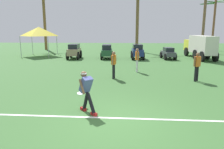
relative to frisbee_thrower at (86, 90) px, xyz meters
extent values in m
plane|color=#3A6832|center=(1.04, -0.69, -0.79)|extent=(80.00, 80.00, 0.00)
cube|color=white|center=(1.04, -0.48, -0.79)|extent=(27.79, 0.70, 0.01)
cylinder|color=black|center=(-0.04, 0.04, -0.43)|extent=(0.33, 0.33, 0.72)
cube|color=red|center=(-0.15, 0.15, -0.74)|extent=(0.25, 0.26, 0.10)
cylinder|color=black|center=(0.18, -0.18, -0.43)|extent=(0.39, 0.39, 0.69)
cube|color=red|center=(0.29, -0.29, -0.74)|extent=(0.25, 0.26, 0.10)
cube|color=#4C5699|center=(-0.01, 0.01, 0.17)|extent=(0.53, 0.53, 0.57)
sphere|color=brown|center=(-0.09, 0.09, 0.51)|extent=(0.30, 0.30, 0.21)
cylinder|color=white|center=(-0.09, 0.09, 0.54)|extent=(0.30, 0.30, 0.03)
cylinder|color=brown|center=(-0.07, 0.33, 0.03)|extent=(0.46, 0.46, 0.27)
cylinder|color=brown|center=(-0.11, -0.17, 0.15)|extent=(0.26, 0.26, 0.49)
cylinder|color=white|center=(-0.32, 0.60, -0.31)|extent=(0.32, 0.32, 0.07)
cylinder|color=silver|center=(2.12, 7.22, -0.38)|extent=(0.12, 0.12, 0.82)
cylinder|color=silver|center=(2.10, 7.40, -0.38)|extent=(0.12, 0.12, 0.82)
cube|color=orange|center=(2.11, 7.31, 0.30)|extent=(0.24, 0.36, 0.54)
cylinder|color=#936B4C|center=(2.14, 7.10, 0.31)|extent=(0.08, 0.08, 0.52)
cylinder|color=#936B4C|center=(2.09, 7.52, 0.31)|extent=(0.08, 0.08, 0.52)
sphere|color=#936B4C|center=(2.11, 7.31, 0.67)|extent=(0.22, 0.22, 0.20)
cylinder|color=black|center=(5.12, 4.79, -0.38)|extent=(0.15, 0.15, 0.82)
cylinder|color=black|center=(5.26, 4.89, -0.38)|extent=(0.15, 0.15, 0.82)
cube|color=orange|center=(5.19, 4.84, 0.30)|extent=(0.39, 0.36, 0.54)
cylinder|color=brown|center=(5.02, 4.71, 0.31)|extent=(0.10, 0.10, 0.52)
cylinder|color=brown|center=(5.36, 4.96, 0.31)|extent=(0.10, 0.10, 0.52)
sphere|color=brown|center=(5.19, 4.84, 0.67)|extent=(0.28, 0.28, 0.20)
cylinder|color=black|center=(0.65, 5.17, -0.38)|extent=(0.13, 0.13, 0.82)
cylinder|color=black|center=(0.69, 5.35, -0.38)|extent=(0.13, 0.13, 0.82)
cube|color=orange|center=(0.67, 5.26, 0.30)|extent=(0.27, 0.38, 0.54)
cylinder|color=#936B4C|center=(0.62, 5.06, 0.31)|extent=(0.09, 0.09, 0.52)
cylinder|color=#936B4C|center=(0.72, 5.47, 0.31)|extent=(0.09, 0.09, 0.52)
sphere|color=#936B4C|center=(0.67, 5.26, 0.67)|extent=(0.24, 0.24, 0.20)
cube|color=#998466|center=(-3.60, 13.94, -0.13)|extent=(1.05, 2.38, 0.60)
cube|color=#1E232B|center=(-3.60, 13.99, 0.39)|extent=(0.91, 1.58, 0.44)
cylinder|color=black|center=(-4.11, 14.71, -0.43)|extent=(0.20, 0.73, 0.72)
cylinder|color=black|center=(-3.13, 14.74, -0.43)|extent=(0.20, 0.73, 0.72)
cylinder|color=black|center=(-4.06, 13.15, -0.43)|extent=(0.20, 0.73, 0.72)
cylinder|color=black|center=(-3.08, 13.18, -0.43)|extent=(0.20, 0.73, 0.72)
cube|color=#235133|center=(-0.42, 14.12, -0.19)|extent=(1.07, 2.44, 0.55)
cube|color=#1E232B|center=(-0.43, 14.27, 0.32)|extent=(0.92, 1.84, 0.46)
cylinder|color=black|center=(-0.94, 14.94, -0.46)|extent=(0.21, 0.67, 0.66)
cylinder|color=black|center=(0.02, 14.98, -0.46)|extent=(0.21, 0.67, 0.66)
cylinder|color=black|center=(-0.86, 13.26, -0.46)|extent=(0.21, 0.67, 0.66)
cylinder|color=black|center=(0.10, 13.31, -0.46)|extent=(0.21, 0.67, 0.66)
cube|color=navy|center=(2.52, 13.94, -0.13)|extent=(1.05, 2.38, 0.60)
cube|color=#1E232B|center=(2.52, 13.99, 0.39)|extent=(0.91, 1.58, 0.44)
cylinder|color=black|center=(2.01, 14.70, -0.43)|extent=(0.20, 0.73, 0.72)
cylinder|color=black|center=(2.99, 14.73, -0.43)|extent=(0.20, 0.73, 0.72)
cylinder|color=black|center=(2.06, 13.15, -0.43)|extent=(0.20, 0.73, 0.72)
cylinder|color=black|center=(3.04, 13.18, -0.43)|extent=(0.20, 0.73, 0.72)
cube|color=#474C51|center=(5.45, 14.09, -0.28)|extent=(1.10, 2.27, 0.42)
cube|color=#1E232B|center=(5.46, 13.99, 0.12)|extent=(0.89, 1.17, 0.38)
cylinder|color=black|center=(4.93, 14.81, -0.49)|extent=(0.24, 0.61, 0.60)
cylinder|color=black|center=(5.83, 14.90, -0.49)|extent=(0.24, 0.61, 0.60)
cylinder|color=black|center=(5.08, 13.28, -0.49)|extent=(0.24, 0.61, 0.60)
cylinder|color=black|center=(5.97, 13.36, -0.49)|extent=(0.24, 0.61, 0.60)
cube|color=yellow|center=(8.46, 17.06, 0.33)|extent=(1.13, 1.75, 1.15)
cube|color=silver|center=(8.60, 14.12, 0.58)|extent=(1.35, 4.25, 1.65)
cylinder|color=black|center=(7.90, 16.70, -0.34)|extent=(0.28, 0.91, 0.90)
cylinder|color=black|center=(9.05, 16.75, -0.34)|extent=(0.28, 0.91, 0.90)
cylinder|color=black|center=(8.02, 14.09, -0.34)|extent=(0.28, 0.91, 0.90)
cylinder|color=black|center=(9.17, 14.15, -0.34)|extent=(0.28, 0.91, 0.90)
cylinder|color=black|center=(8.10, 12.44, -0.34)|extent=(0.28, 0.91, 0.90)
cylinder|color=black|center=(9.25, 12.50, -0.34)|extent=(0.28, 0.91, 0.90)
cylinder|color=brown|center=(-9.71, 23.24, 2.83)|extent=(0.37, 0.37, 7.25)
ellipsoid|color=#356732|center=(-10.04, 23.98, 6.04)|extent=(0.90, 1.59, 0.19)
cylinder|color=brown|center=(2.87, 21.26, 2.85)|extent=(0.38, 0.38, 7.29)
cylinder|color=brown|center=(10.78, 20.46, 2.64)|extent=(0.32, 0.32, 6.86)
cylinder|color=brown|center=(13.02, 23.17, 2.51)|extent=(0.28, 0.28, 6.60)
ellipsoid|color=#326B2E|center=(13.95, 23.07, 5.45)|extent=(1.89, 0.45, 0.16)
ellipsoid|color=#326B2E|center=(13.13, 23.91, 5.52)|extent=(0.48, 1.51, 0.17)
ellipsoid|color=#326B2E|center=(12.13, 23.61, 5.30)|extent=(1.89, 1.10, 0.19)
ellipsoid|color=#326B2E|center=(12.28, 22.73, 5.42)|extent=(1.59, 1.10, 0.18)
ellipsoid|color=#326B2E|center=(13.30, 22.49, 5.50)|extent=(0.80, 1.45, 0.17)
cylinder|color=#B2B5BA|center=(-6.39, 17.60, 0.26)|extent=(0.06, 0.06, 2.10)
cylinder|color=#B2B5BA|center=(-9.27, 17.60, 0.26)|extent=(0.06, 0.06, 2.10)
cylinder|color=#B2B5BA|center=(-6.39, 14.72, 0.26)|extent=(0.06, 0.06, 2.10)
cylinder|color=#B2B5BA|center=(-9.27, 14.72, 0.26)|extent=(0.06, 0.06, 2.10)
pyramid|color=yellow|center=(-7.83, 16.16, 1.78)|extent=(3.02, 3.02, 0.95)
camera|label=1|loc=(1.26, -7.01, 1.98)|focal=35.00mm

